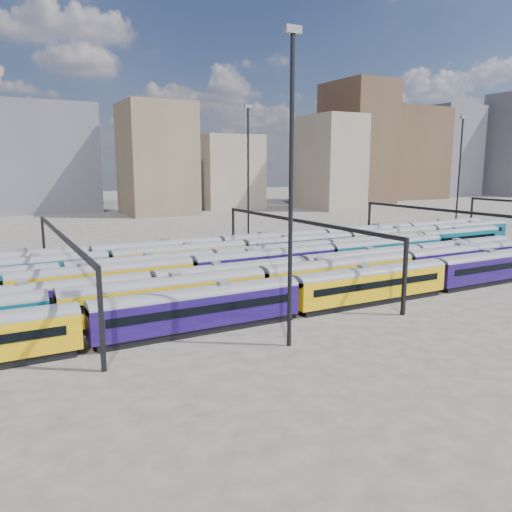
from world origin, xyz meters
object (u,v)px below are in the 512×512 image
rake_0 (199,304)px  rake_1 (405,263)px  rake_2 (151,285)px  mast_2 (291,180)px

rake_0 → rake_1: bearing=9.4°
rake_0 → rake_2: bearing=98.6°
rake_0 → rake_2: rake_0 is taller
rake_1 → rake_0: bearing=-170.6°
rake_0 → rake_1: rake_1 is taller
rake_2 → rake_0: bearing=-81.4°
rake_0 → rake_2: 10.11m
rake_0 → mast_2: 14.36m
rake_0 → rake_2: size_ratio=1.23×
rake_0 → mast_2: size_ratio=5.55×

